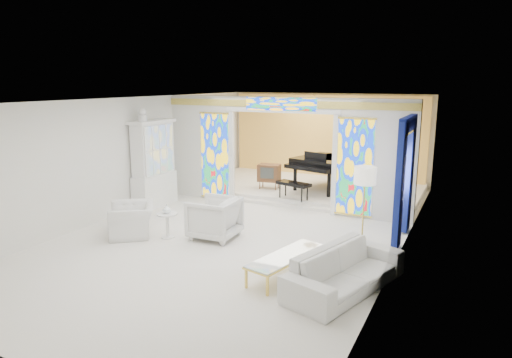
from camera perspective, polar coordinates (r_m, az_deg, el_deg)
The scene contains 24 objects.
floor at distance 10.90m, azimuth -1.00°, elevation -6.07°, with size 12.00×12.00×0.00m, color silver.
ceiling at distance 10.36m, azimuth -1.06°, elevation 9.89°, with size 7.00×12.00×0.02m, color white.
wall_back at distance 16.04m, azimuth 8.84°, elevation 5.18°, with size 7.00×0.02×3.00m, color silver.
wall_front at distance 6.03m, azimuth -28.31°, elevation -7.84°, with size 7.00×0.02×3.00m, color silver.
wall_left at distance 12.50m, azimuth -15.48°, elevation 2.93°, with size 0.02×12.00×3.00m, color silver.
wall_right at distance 9.49m, azimuth 18.14°, elevation -0.07°, with size 0.02×12.00×3.00m, color silver.
partition_wall at distance 12.29m, azimuth 3.23°, elevation 3.92°, with size 7.00×0.22×3.00m.
stained_glass_left at distance 13.17m, azimuth -5.14°, elevation 2.89°, with size 0.90×0.04×2.40m, color gold.
stained_glass_right at distance 11.62m, azimuth 12.26°, elevation 1.41°, with size 0.90×0.04×2.40m, color gold.
stained_glass_transom at distance 12.08m, azimuth 3.10°, elevation 9.34°, with size 2.00×0.04×0.34m, color gold.
alcove_platform at distance 14.51m, azimuth 6.40°, elevation -1.14°, with size 6.80×3.80×0.18m, color silver.
gold_curtain_back at distance 15.93m, azimuth 8.71°, elevation 5.13°, with size 6.70×0.10×2.90m, color #ECB352.
chandelier at distance 13.99m, azimuth 7.28°, elevation 8.54°, with size 0.48×0.48×0.30m, color gold.
blue_drapes at distance 10.17m, azimuth 18.18°, elevation 1.16°, with size 0.14×1.85×2.65m.
china_cabinet at distance 12.82m, azimuth -12.68°, elevation 1.79°, with size 0.56×1.46×2.72m.
armchair_left at distance 10.66m, azimuth -15.21°, elevation -4.93°, with size 1.09×0.95×0.71m, color silver.
armchair_right at distance 10.12m, azimuth -5.23°, elevation -4.88°, with size 0.97×1.00×0.91m, color white.
sofa at distance 7.84m, azimuth 11.10°, elevation -11.08°, with size 2.39×0.93×0.70m, color white.
side_table at distance 10.29m, azimuth -11.03°, elevation -5.26°, with size 0.49×0.49×0.56m.
vase at distance 10.21m, azimuth -11.09°, elevation -3.68°, with size 0.19×0.19×0.20m, color silver.
coffee_table at distance 8.21m, azimuth 3.84°, elevation -9.65°, with size 0.95×1.86×0.40m.
floor_lamp at distance 9.20m, azimuth 13.46°, elevation -0.10°, with size 0.57×0.57×1.77m.
grand_piano at distance 13.94m, azimuth 9.50°, elevation 1.99°, with size 2.39×3.12×1.20m.
tv_console at distance 13.90m, azimuth 1.65°, elevation 0.77°, with size 0.70×0.52×0.75m.
Camera 1 is at (4.73, -9.21, 3.41)m, focal length 32.00 mm.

